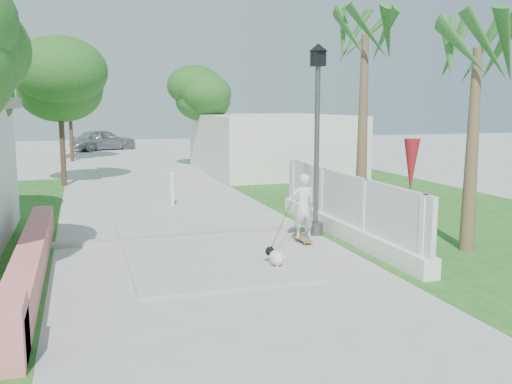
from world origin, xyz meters
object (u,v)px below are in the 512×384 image
object	(u,v)px
parked_car	(103,140)
patio_umbrella	(411,166)
bollard	(172,189)
dog	(275,257)
skateboarder	(288,219)
street_lamp	(317,132)

from	to	relation	value
parked_car	patio_umbrella	bearing A→B (deg)	174.17
bollard	dog	size ratio (longest dim) A/B	1.93
patio_umbrella	skateboarder	bearing A→B (deg)	-175.39
patio_umbrella	dog	xyz separation A→B (m)	(-3.74, -1.39, -1.47)
skateboarder	dog	xyz separation A→B (m)	(-0.66, -1.14, -0.47)
bollard	dog	bearing A→B (deg)	-82.85
patio_umbrella	parked_car	size ratio (longest dim) A/B	0.54
patio_umbrella	dog	bearing A→B (deg)	-159.65
street_lamp	bollard	size ratio (longest dim) A/B	4.07
bollard	patio_umbrella	bearing A→B (deg)	-50.09
bollard	dog	world-z (taller)	bollard
patio_umbrella	skateboarder	xyz separation A→B (m)	(-3.07, -0.25, -1.00)
street_lamp	patio_umbrella	world-z (taller)	street_lamp
bollard	parked_car	distance (m)	22.83
patio_umbrella	skateboarder	world-z (taller)	patio_umbrella
bollard	skateboarder	xyz separation A→B (m)	(1.53, -5.75, 0.10)
bollard	patio_umbrella	size ratio (longest dim) A/B	0.47
street_lamp	bollard	bearing A→B (deg)	120.96
street_lamp	patio_umbrella	distance (m)	2.27
dog	parked_car	world-z (taller)	parked_car
dog	skateboarder	bearing A→B (deg)	40.96
dog	parked_car	bearing A→B (deg)	74.91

